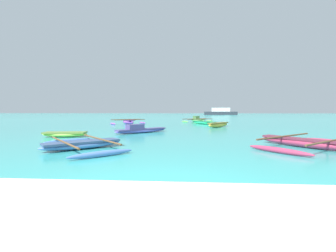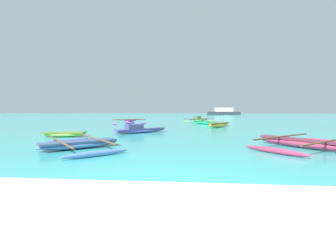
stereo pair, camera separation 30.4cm
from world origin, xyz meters
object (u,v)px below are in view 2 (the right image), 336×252
moored_boat_1 (205,122)px  moored_boat_6 (129,122)px  moored_boat_5 (64,134)px  distant_ferry (224,112)px  moored_boat_4 (140,130)px  moored_boat_7 (219,125)px  moored_boat_3 (199,120)px  moored_boat_2 (79,144)px  moored_boat_0 (304,143)px

moored_boat_1 → moored_boat_6: 8.33m
moored_boat_5 → distant_ferry: (19.79, 67.45, 0.84)m
moored_boat_5 → moored_boat_6: (0.64, 12.08, 0.09)m
moored_boat_1 → moored_boat_4: (-5.12, -10.11, 0.02)m
moored_boat_6 → moored_boat_7: size_ratio=1.43×
moored_boat_3 → moored_boat_1: bearing=-30.3°
moored_boat_3 → moored_boat_4: moored_boat_3 is taller
moored_boat_3 → moored_boat_7: (1.28, -9.48, -0.02)m
moored_boat_2 → moored_boat_6: 16.00m
moored_boat_1 → moored_boat_7: moored_boat_7 is taller
moored_boat_2 → moored_boat_4: 6.46m
moored_boat_5 → moored_boat_4: bearing=27.2°
moored_boat_4 → moored_boat_0: bearing=-79.3°
moored_boat_2 → distant_ferry: 73.24m
moored_boat_3 → moored_boat_7: bearing=-27.0°
distant_ferry → moored_boat_1: bearing=-101.2°
moored_boat_5 → moored_boat_6: 12.09m
moored_boat_7 → moored_boat_3: bearing=46.7°
moored_boat_3 → distant_ferry: (11.21, 49.88, 0.74)m
moored_boat_0 → moored_boat_2: moored_boat_0 is taller
moored_boat_2 → moored_boat_5: bearing=84.5°
moored_boat_2 → moored_boat_3: size_ratio=1.05×
moored_boat_1 → moored_boat_2: moored_boat_2 is taller
moored_boat_0 → moored_boat_4: size_ratio=1.45×
moored_boat_1 → moored_boat_5: 15.54m
moored_boat_2 → moored_boat_4: moored_boat_4 is taller
moored_boat_6 → moored_boat_0: bearing=-0.6°
moored_boat_4 → moored_boat_5: 4.63m
moored_boat_2 → moored_boat_5: (-2.76, 3.78, -0.00)m
moored_boat_5 → distant_ferry: bearing=66.7°
moored_boat_0 → moored_boat_3: moored_boat_3 is taller
moored_boat_1 → moored_boat_4: size_ratio=1.17×
distant_ferry → moored_boat_0: bearing=-96.6°
moored_boat_0 → moored_boat_7: moored_boat_7 is taller
moored_boat_3 → moored_boat_2: bearing=-49.9°
moored_boat_1 → distant_ferry: 55.82m
moored_boat_1 → moored_boat_6: (-8.31, -0.63, 0.07)m
moored_boat_0 → moored_boat_5: bearing=-142.7°
moored_boat_6 → distant_ferry: 58.60m
moored_boat_5 → moored_boat_7: 12.75m
moored_boat_6 → moored_boat_7: moored_boat_6 is taller
moored_boat_5 → distant_ferry: size_ratio=0.23×
moored_boat_6 → moored_boat_5: bearing=-40.0°
moored_boat_1 → moored_boat_6: bearing=-115.7°
moored_boat_2 → moored_boat_6: (-2.12, 15.85, 0.09)m
moored_boat_3 → moored_boat_5: 19.55m
moored_boat_3 → moored_boat_6: (-7.94, -5.49, -0.01)m
moored_boat_0 → moored_boat_4: moored_boat_4 is taller
moored_boat_0 → distant_ferry: distant_ferry is taller
moored_boat_3 → distant_ferry: size_ratio=0.39×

